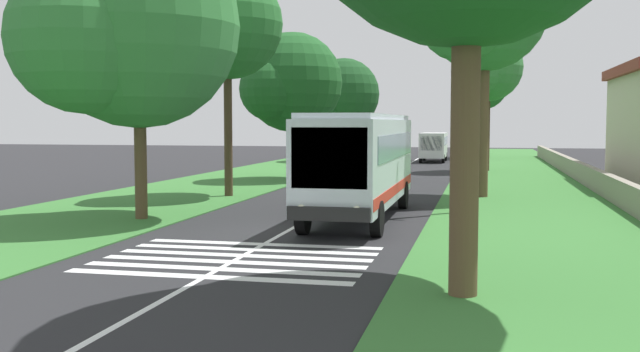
{
  "coord_description": "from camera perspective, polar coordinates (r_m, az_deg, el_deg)",
  "views": [
    {
      "loc": [
        -22.04,
        -6.05,
        3.46
      ],
      "look_at": [
        2.67,
        -0.54,
        1.6
      ],
      "focal_mm": 41.18,
      "sensor_mm": 36.0,
      "label": 1
    }
  ],
  "objects": [
    {
      "name": "coach_bus",
      "position": [
        26.12,
        3.19,
        1.31
      ],
      "size": [
        11.16,
        2.62,
        3.73
      ],
      "color": "silver",
      "rests_on": "ground"
    },
    {
      "name": "zebra_crossing",
      "position": [
        18.85,
        -6.42,
        -6.39
      ],
      "size": [
        4.95,
        6.8,
        0.01
      ],
      "color": "silver",
      "rests_on": "ground"
    },
    {
      "name": "roadside_tree_left_3",
      "position": [
        26.84,
        -14.57,
        10.78
      ],
      "size": [
        8.48,
        7.15,
        10.31
      ],
      "color": "brown",
      "rests_on": "grass_verge_left"
    },
    {
      "name": "trailing_minibus_0",
      "position": [
        64.79,
        8.82,
        2.46
      ],
      "size": [
        6.0,
        2.14,
        2.53
      ],
      "color": "silver",
      "rests_on": "ground"
    },
    {
      "name": "roadside_tree_right_2",
      "position": [
        72.65,
        12.24,
        6.97
      ],
      "size": [
        6.42,
        5.41,
        9.87
      ],
      "color": "#3D2D1E",
      "rests_on": "grass_verge_right"
    },
    {
      "name": "roadside_tree_left_0",
      "position": [
        44.04,
        -2.33,
        7.1
      ],
      "size": [
        6.89,
        5.93,
        8.76
      ],
      "color": "#3D2D1E",
      "rests_on": "grass_verge_left"
    },
    {
      "name": "trailing_car_0",
      "position": [
        46.61,
        2.68,
        0.76
      ],
      "size": [
        4.3,
        1.78,
        1.43
      ],
      "color": "navy",
      "rests_on": "ground"
    },
    {
      "name": "roadside_tree_left_1",
      "position": [
        65.1,
        1.76,
        6.26
      ],
      "size": [
        7.1,
        6.31,
        9.05
      ],
      "color": "brown",
      "rests_on": "grass_verge_left"
    },
    {
      "name": "trailing_car_1",
      "position": [
        56.08,
        4.21,
        1.34
      ],
      "size": [
        4.3,
        1.78,
        1.43
      ],
      "color": "silver",
      "rests_on": "ground"
    },
    {
      "name": "roadside_tree_left_2",
      "position": [
        34.74,
        -7.33,
        11.33
      ],
      "size": [
        6.37,
        5.11,
        10.48
      ],
      "color": "#4C3826",
      "rests_on": "grass_verge_left"
    },
    {
      "name": "grass_verge_right",
      "position": [
        37.27,
        15.83,
        -1.25
      ],
      "size": [
        120.0,
        8.0,
        0.04
      ],
      "primitive_type": "cube",
      "color": "#387533",
      "rests_on": "ground"
    },
    {
      "name": "roadside_tree_right_0",
      "position": [
        53.09,
        12.73,
        8.11
      ],
      "size": [
        5.94,
        4.93,
        9.71
      ],
      "color": "#4C3826",
      "rests_on": "grass_verge_right"
    },
    {
      "name": "centre_line",
      "position": [
        37.69,
        3.28,
        -1.06
      ],
      "size": [
        110.0,
        0.16,
        0.01
      ],
      "primitive_type": "cube",
      "color": "silver",
      "rests_on": "ground"
    },
    {
      "name": "grass_verge_left",
      "position": [
        39.84,
        -8.44,
        -0.8
      ],
      "size": [
        120.0,
        8.0,
        0.04
      ],
      "primitive_type": "cube",
      "color": "#387533",
      "rests_on": "ground"
    },
    {
      "name": "roadside_wall",
      "position": [
        42.51,
        20.04,
        0.06
      ],
      "size": [
        70.0,
        0.4,
        1.08
      ],
      "primitive_type": "cube",
      "color": "gray",
      "rests_on": "grass_verge_right"
    },
    {
      "name": "ground",
      "position": [
        23.12,
        -2.75,
        -4.41
      ],
      "size": [
        160.0,
        160.0,
        0.0
      ],
      "primitive_type": "plane",
      "color": "#262628"
    },
    {
      "name": "roadside_tree_right_1",
      "position": [
        34.72,
        12.34,
        12.27
      ],
      "size": [
        7.19,
        5.8,
        11.4
      ],
      "color": "brown",
      "rests_on": "grass_verge_right"
    },
    {
      "name": "utility_pole",
      "position": [
        28.39,
        11.36,
        5.75
      ],
      "size": [
        0.24,
        1.4,
        8.17
      ],
      "color": "#473828",
      "rests_on": "grass_verge_right"
    }
  ]
}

